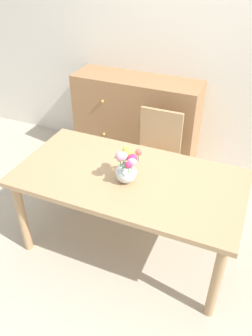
# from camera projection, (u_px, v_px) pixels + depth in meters

# --- Properties ---
(ground_plane) EXTENTS (12.00, 12.00, 0.00)m
(ground_plane) POSITION_uv_depth(u_px,v_px,m) (128.00, 244.00, 2.97)
(ground_plane) COLOR #B7AD99
(back_wall) EXTENTS (7.00, 0.10, 2.80)m
(back_wall) POSITION_uv_depth(u_px,v_px,m) (191.00, 37.00, 3.37)
(back_wall) COLOR silver
(back_wall) RESTS_ON ground_plane
(dining_table) EXTENTS (1.73, 0.90, 0.75)m
(dining_table) POSITION_uv_depth(u_px,v_px,m) (129.00, 185.00, 2.58)
(dining_table) COLOR tan
(dining_table) RESTS_ON ground_plane
(chair_far) EXTENTS (0.42, 0.42, 0.90)m
(chair_far) POSITION_uv_depth(u_px,v_px,m) (156.00, 150.00, 3.28)
(chair_far) COLOR tan
(chair_far) RESTS_ON ground_plane
(dresser) EXTENTS (1.40, 0.47, 1.00)m
(dresser) POSITION_uv_depth(u_px,v_px,m) (136.00, 121.00, 3.83)
(dresser) COLOR #9E7047
(dresser) RESTS_ON ground_plane
(flower_vase) EXTENTS (0.22, 0.23, 0.27)m
(flower_vase) POSITION_uv_depth(u_px,v_px,m) (127.00, 166.00, 2.41)
(flower_vase) COLOR silver
(flower_vase) RESTS_ON dining_table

